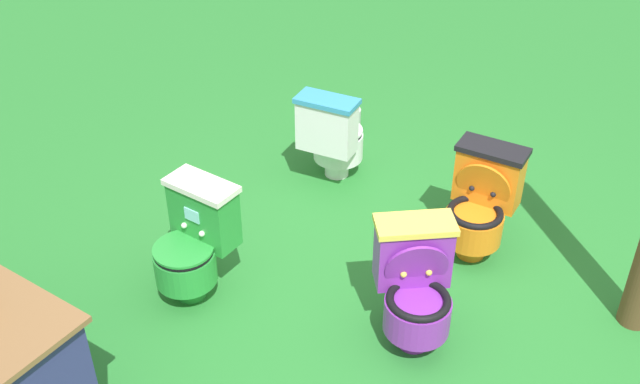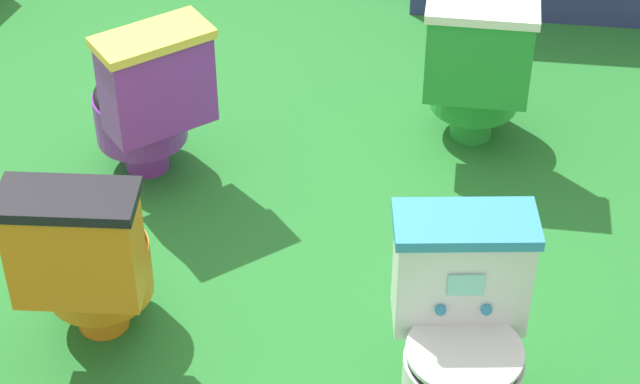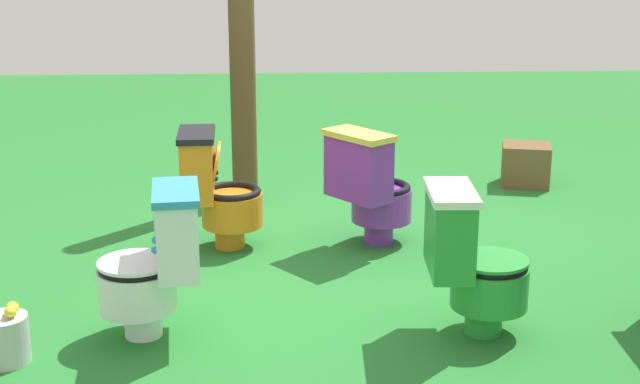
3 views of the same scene
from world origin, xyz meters
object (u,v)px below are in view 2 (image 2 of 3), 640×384
object	(u,v)px
toilet_purple	(148,100)
toilet_orange	(87,258)
toilet_green	(477,70)
toilet_white	(462,331)

from	to	relation	value
toilet_purple	toilet_orange	xyz separation A→B (m)	(-0.00, -0.93, 0.00)
toilet_purple	toilet_orange	bearing A→B (deg)	-128.54
toilet_green	toilet_orange	bearing A→B (deg)	-132.77
toilet_purple	toilet_white	bearing A→B (deg)	-81.46
toilet_purple	toilet_white	world-z (taller)	same
toilet_purple	toilet_orange	size ratio (longest dim) A/B	1.00
toilet_white	toilet_orange	size ratio (longest dim) A/B	1.00
toilet_green	toilet_purple	xyz separation A→B (m)	(-1.28, -0.35, 0.00)
toilet_purple	toilet_white	xyz separation A→B (m)	(1.23, -1.15, -0.00)
toilet_purple	toilet_green	bearing A→B (deg)	-23.23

